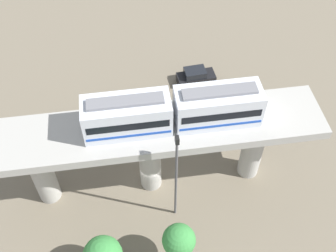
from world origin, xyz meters
name	(u,v)px	position (x,y,z in m)	size (l,w,h in m)	color
ground_plane	(151,182)	(0.00, 0.00, 0.00)	(120.00, 120.00, 0.00)	#706654
viaduct	(149,142)	(0.00, 0.00, 5.97)	(5.20, 28.00, 7.96)	#A8A59E
train	(173,111)	(0.00, -1.93, 9.49)	(2.64, 13.55, 3.24)	silver
parked_car_orange	(117,124)	(6.89, 2.57, 0.74)	(2.70, 4.50, 1.76)	orange
parked_car_black	(196,77)	(12.46, -6.51, 0.74)	(2.11, 4.32, 1.76)	black
tree_near_viaduct	(179,240)	(-7.57, -1.28, 3.42)	(2.57, 2.57, 4.75)	brown
signal_post	(176,176)	(-3.40, -1.70, 5.80)	(0.44, 0.28, 10.56)	#4C4C51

